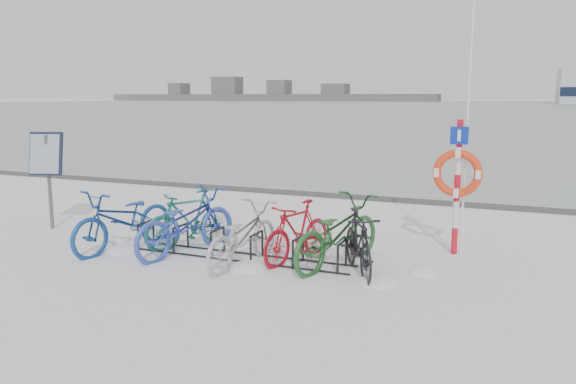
# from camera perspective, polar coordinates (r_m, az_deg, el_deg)

# --- Properties ---
(ground) EXTENTS (900.00, 900.00, 0.00)m
(ground) POSITION_cam_1_polar(r_m,az_deg,el_deg) (9.36, -5.20, -6.64)
(ground) COLOR white
(ground) RESTS_ON ground
(ice_sheet) EXTENTS (400.00, 298.00, 0.02)m
(ice_sheet) POSITION_cam_1_polar(r_m,az_deg,el_deg) (163.04, 20.96, 8.19)
(ice_sheet) COLOR #98A4AC
(ice_sheet) RESTS_ON ground
(quay_edge) EXTENTS (400.00, 0.25, 0.10)m
(quay_edge) POSITION_cam_1_polar(r_m,az_deg,el_deg) (14.70, 5.41, -0.42)
(quay_edge) COLOR #3F3F42
(quay_edge) RESTS_ON ground
(bike_rack) EXTENTS (4.00, 0.48, 0.46)m
(bike_rack) POSITION_cam_1_polar(r_m,az_deg,el_deg) (9.31, -5.21, -5.58)
(bike_rack) COLOR black
(bike_rack) RESTS_ON ground
(info_board) EXTENTS (0.69, 0.43, 1.94)m
(info_board) POSITION_cam_1_polar(r_m,az_deg,el_deg) (12.02, -23.33, 3.04)
(info_board) COLOR #595B5E
(info_board) RESTS_ON ground
(lifebuoy_station) EXTENTS (0.79, 0.23, 4.10)m
(lifebuoy_station) POSITION_cam_1_polar(r_m,az_deg,el_deg) (9.61, 16.87, 1.81)
(lifebuoy_station) COLOR red
(lifebuoy_station) RESTS_ON ground
(shoreline) EXTENTS (180.00, 12.00, 9.50)m
(shoreline) POSITION_cam_1_polar(r_m,az_deg,el_deg) (296.18, -3.06, 9.76)
(shoreline) COLOR #4F4F4F
(shoreline) RESTS_ON ground
(bike_0) EXTENTS (1.19, 2.24, 1.12)m
(bike_0) POSITION_cam_1_polar(r_m,az_deg,el_deg) (10.11, -16.29, -2.50)
(bike_0) COLOR navy
(bike_0) RESTS_ON ground
(bike_1) EXTENTS (1.31, 1.73, 1.04)m
(bike_1) POSITION_cam_1_polar(r_m,az_deg,el_deg) (10.04, -9.94, -2.56)
(bike_1) COLOR #1A645F
(bike_1) RESTS_ON ground
(bike_2) EXTENTS (1.29, 2.27, 1.13)m
(bike_2) POSITION_cam_1_polar(r_m,az_deg,el_deg) (9.61, -10.36, -2.86)
(bike_2) COLOR #334BB5
(bike_2) RESTS_ON ground
(bike_3) EXTENTS (0.87, 1.97, 1.00)m
(bike_3) POSITION_cam_1_polar(r_m,az_deg,el_deg) (8.86, -4.68, -4.23)
(bike_3) COLOR #A5A6AC
(bike_3) RESTS_ON ground
(bike_4) EXTENTS (0.93, 1.73, 1.00)m
(bike_4) POSITION_cam_1_polar(r_m,az_deg,el_deg) (9.06, 0.95, -3.88)
(bike_4) COLOR #A30F1C
(bike_4) RESTS_ON ground
(bike_5) EXTENTS (1.38, 2.27, 1.12)m
(bike_5) POSITION_cam_1_polar(r_m,az_deg,el_deg) (8.82, 5.02, -3.90)
(bike_5) COLOR #235428
(bike_5) RESTS_ON ground
(bike_6) EXTENTS (1.18, 1.67, 0.99)m
(bike_6) POSITION_cam_1_polar(r_m,az_deg,el_deg) (8.48, 7.16, -4.96)
(bike_6) COLOR black
(bike_6) RESTS_ON ground
(snow_drifts) EXTENTS (5.95, 1.59, 0.21)m
(snow_drifts) POSITION_cam_1_polar(r_m,az_deg,el_deg) (9.06, -3.12, -7.17)
(snow_drifts) COLOR white
(snow_drifts) RESTS_ON ground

